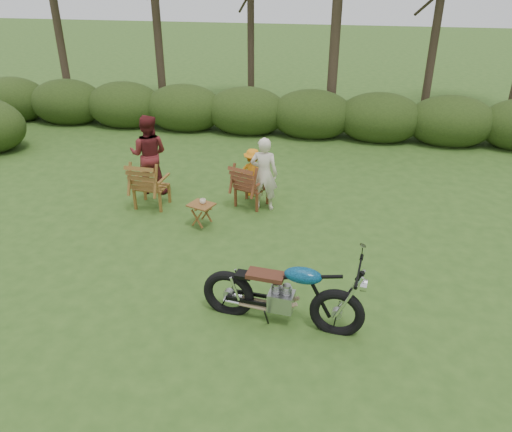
% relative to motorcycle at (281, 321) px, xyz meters
% --- Properties ---
extents(ground, '(80.00, 80.00, 0.00)m').
position_rel_motorcycle_xyz_m(ground, '(-0.35, 0.01, 0.00)').
color(ground, '#2D4C19').
rests_on(ground, ground).
extents(motorcycle, '(2.33, 1.08, 1.29)m').
position_rel_motorcycle_xyz_m(motorcycle, '(0.00, 0.00, 0.00)').
color(motorcycle, '#0C6CA4').
rests_on(motorcycle, ground).
extents(lawn_chair_right, '(0.87, 0.87, 0.99)m').
position_rel_motorcycle_xyz_m(lawn_chair_right, '(-1.18, 3.80, 0.00)').
color(lawn_chair_right, '#602C18').
rests_on(lawn_chair_right, ground).
extents(lawn_chair_left, '(0.77, 0.77, 1.07)m').
position_rel_motorcycle_xyz_m(lawn_chair_left, '(-3.28, 3.37, 0.00)').
color(lawn_chair_left, brown).
rests_on(lawn_chair_left, ground).
extents(side_table, '(0.60, 0.55, 0.50)m').
position_rel_motorcycle_xyz_m(side_table, '(-1.96, 2.63, 0.25)').
color(side_table, brown).
rests_on(side_table, ground).
extents(cup, '(0.15, 0.15, 0.10)m').
position_rel_motorcycle_xyz_m(cup, '(-1.93, 2.67, 0.55)').
color(cup, '#F1E2C7').
rests_on(cup, side_table).
extents(adult_a, '(0.58, 0.38, 1.58)m').
position_rel_motorcycle_xyz_m(adult_a, '(-0.90, 3.70, 0.00)').
color(adult_a, beige).
rests_on(adult_a, ground).
extents(adult_b, '(0.92, 0.75, 1.79)m').
position_rel_motorcycle_xyz_m(adult_b, '(-3.59, 4.13, 0.00)').
color(adult_b, maroon).
rests_on(adult_b, ground).
extents(child, '(0.74, 0.47, 1.10)m').
position_rel_motorcycle_xyz_m(child, '(-1.26, 4.33, 0.00)').
color(child, orange).
rests_on(child, ground).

